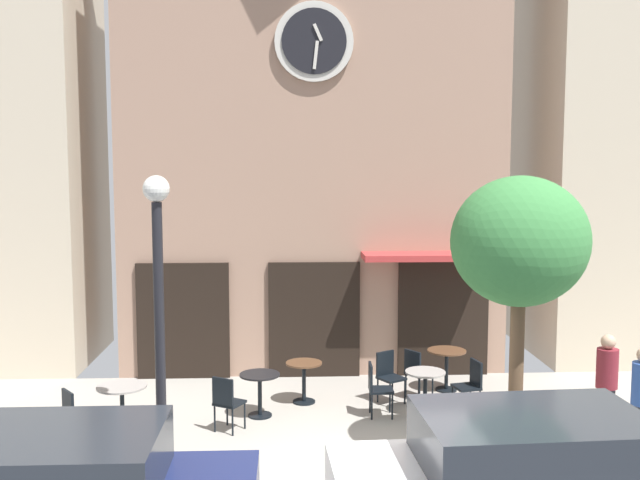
{
  "coord_description": "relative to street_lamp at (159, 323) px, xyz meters",
  "views": [
    {
      "loc": [
        -1.32,
        -8.89,
        4.19
      ],
      "look_at": [
        -0.81,
        2.6,
        3.0
      ],
      "focal_mm": 40.46,
      "sensor_mm": 36.0,
      "label": 1
    }
  ],
  "objects": [
    {
      "name": "clock_building",
      "position": [
        2.27,
        5.48,
        3.69
      ],
      "size": [
        7.75,
        3.49,
        11.21
      ],
      "color": "#9E7A66",
      "rests_on": "ground_plane"
    },
    {
      "name": "street_lamp",
      "position": [
        0.0,
        0.0,
        0.0
      ],
      "size": [
        0.36,
        0.36,
        4.06
      ],
      "color": "black",
      "rests_on": "ground_plane"
    },
    {
      "name": "street_tree",
      "position": [
        4.91,
        -0.12,
        1.07
      ],
      "size": [
        1.88,
        1.69,
        4.06
      ],
      "color": "brown",
      "rests_on": "ground_plane"
    },
    {
      "name": "cafe_table_rightmost",
      "position": [
        -0.88,
        1.47,
        -1.52
      ],
      "size": [
        0.78,
        0.78,
        0.74
      ],
      "color": "black",
      "rests_on": "ground_plane"
    },
    {
      "name": "cafe_table_center_right",
      "position": [
        1.27,
        2.05,
        -1.56
      ],
      "size": [
        0.68,
        0.68,
        0.73
      ],
      "color": "black",
      "rests_on": "ground_plane"
    },
    {
      "name": "cafe_table_near_curb",
      "position": [
        2.03,
        2.72,
        -1.57
      ],
      "size": [
        0.64,
        0.64,
        0.73
      ],
      "color": "black",
      "rests_on": "ground_plane"
    },
    {
      "name": "cafe_table_center",
      "position": [
        4.06,
        2.04,
        -1.55
      ],
      "size": [
        0.68,
        0.68,
        0.74
      ],
      "color": "black",
      "rests_on": "ground_plane"
    },
    {
      "name": "cafe_table_center_left",
      "position": [
        4.71,
        3.3,
        -1.52
      ],
      "size": [
        0.72,
        0.72,
        0.77
      ],
      "color": "black",
      "rests_on": "ground_plane"
    },
    {
      "name": "cafe_chair_mid_row",
      "position": [
        4.85,
        2.08,
        -1.54
      ],
      "size": [
        0.48,
        0.48,
        0.9
      ],
      "color": "black",
      "rests_on": "ground_plane"
    },
    {
      "name": "cafe_chair_facing_street",
      "position": [
        4.05,
        2.84,
        -1.54
      ],
      "size": [
        0.56,
        0.56,
        0.9
      ],
      "color": "black",
      "rests_on": "ground_plane"
    },
    {
      "name": "cafe_chair_near_lamp",
      "position": [
        -1.41,
        0.78,
        -1.54
      ],
      "size": [
        0.56,
        0.56,
        0.9
      ],
      "color": "black",
      "rests_on": "ground_plane"
    },
    {
      "name": "cafe_chair_left_end",
      "position": [
        3.22,
        1.96,
        -1.54
      ],
      "size": [
        0.41,
        0.41,
        0.9
      ],
      "color": "black",
      "rests_on": "ground_plane"
    },
    {
      "name": "cafe_chair_by_entrance",
      "position": [
        3.53,
        2.69,
        -1.54
      ],
      "size": [
        0.55,
        0.55,
        0.9
      ],
      "color": "black",
      "rests_on": "ground_plane"
    },
    {
      "name": "cafe_chair_near_tree",
      "position": [
        0.78,
        1.34,
        -1.54
      ],
      "size": [
        0.55,
        0.55,
        0.9
      ],
      "color": "black",
      "rests_on": "ground_plane"
    },
    {
      "name": "pedestrian_maroon",
      "position": [
        6.56,
        0.67,
        -1.2
      ],
      "size": [
        0.42,
        0.42,
        1.67
      ],
      "color": "#2D2D38",
      "rests_on": "ground_plane"
    }
  ]
}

